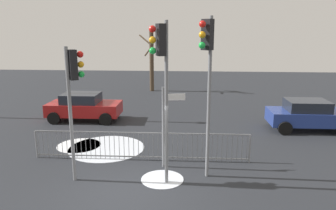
# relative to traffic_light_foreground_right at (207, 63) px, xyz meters

# --- Properties ---
(ground_plane) EXTENTS (60.00, 60.00, 0.00)m
(ground_plane) POSITION_rel_traffic_light_foreground_right_xyz_m (-2.28, -1.17, -3.73)
(ground_plane) COLOR #26282D
(traffic_light_foreground_right) EXTENTS (0.45, 0.48, 5.12)m
(traffic_light_foreground_right) POSITION_rel_traffic_light_foreground_right_xyz_m (0.00, 0.00, 0.00)
(traffic_light_foreground_right) COLOR slate
(traffic_light_foreground_right) RESTS_ON ground
(traffic_light_rear_right) EXTENTS (0.48, 0.45, 4.24)m
(traffic_light_rear_right) POSITION_rel_traffic_light_foreground_right_xyz_m (-4.04, -0.39, -0.63)
(traffic_light_rear_right) COLOR slate
(traffic_light_rear_right) RESTS_ON ground
(traffic_light_mid_right) EXTENTS (0.53, 0.40, 4.98)m
(traffic_light_mid_right) POSITION_rel_traffic_light_foreground_right_xyz_m (-1.33, -0.50, -0.10)
(traffic_light_mid_right) COLOR slate
(traffic_light_mid_right) RESTS_ON ground
(direction_sign_post) EXTENTS (0.78, 0.17, 2.86)m
(direction_sign_post) POSITION_rel_traffic_light_foreground_right_xyz_m (-1.34, 0.76, -2.13)
(direction_sign_post) COLOR slate
(direction_sign_post) RESTS_ON ground
(pedestrian_guard_railing) EXTENTS (7.99, 0.16, 1.07)m
(pedestrian_guard_railing) POSITION_rel_traffic_light_foreground_right_xyz_m (-2.28, 1.30, -3.18)
(pedestrian_guard_railing) COLOR slate
(pedestrian_guard_railing) RESTS_ON ground
(car_red_mid) EXTENTS (3.82, 1.95, 1.47)m
(car_red_mid) POSITION_rel_traffic_light_foreground_right_xyz_m (-6.17, 6.48, -2.97)
(car_red_mid) COLOR maroon
(car_red_mid) RESTS_ON ground
(car_blue_trailing) EXTENTS (3.81, 1.94, 1.47)m
(car_blue_trailing) POSITION_rel_traffic_light_foreground_right_xyz_m (5.20, 5.54, -2.97)
(car_blue_trailing) COLOR navy
(car_blue_trailing) RESTS_ON ground
(bare_tree_left) EXTENTS (1.75, 1.74, 5.00)m
(bare_tree_left) POSITION_rel_traffic_light_foreground_right_xyz_m (-3.54, 15.46, -1.08)
(bare_tree_left) COLOR #473828
(bare_tree_left) RESTS_ON ground
(snow_patch_kerb) EXTENTS (1.37, 1.37, 0.01)m
(snow_patch_kerb) POSITION_rel_traffic_light_foreground_right_xyz_m (-1.35, -0.24, -3.73)
(snow_patch_kerb) COLOR silver
(snow_patch_kerb) RESTS_ON ground
(snow_patch_island) EXTENTS (1.80, 1.80, 0.01)m
(snow_patch_island) POSITION_rel_traffic_light_foreground_right_xyz_m (-5.12, 2.62, -3.73)
(snow_patch_island) COLOR white
(snow_patch_island) RESTS_ON ground
(snow_patch_verge) EXTENTS (3.08, 3.08, 0.01)m
(snow_patch_verge) POSITION_rel_traffic_light_foreground_right_xyz_m (-3.87, 2.40, -3.73)
(snow_patch_verge) COLOR silver
(snow_patch_verge) RESTS_ON ground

